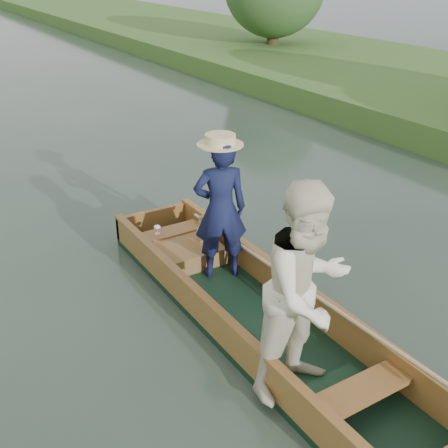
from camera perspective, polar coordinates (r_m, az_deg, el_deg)
ground at (r=6.18m, az=2.97°, el=-10.04°), size 120.00×120.00×0.00m
trees_far at (r=12.57m, az=-21.46°, el=18.96°), size 22.84×14.94×4.41m
punt at (r=5.55m, az=4.04°, el=-5.48°), size 1.30×5.00×2.05m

